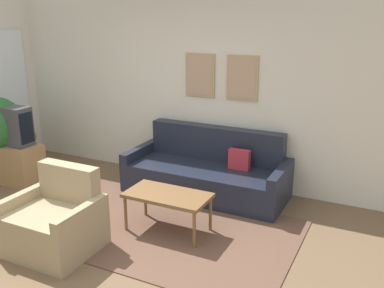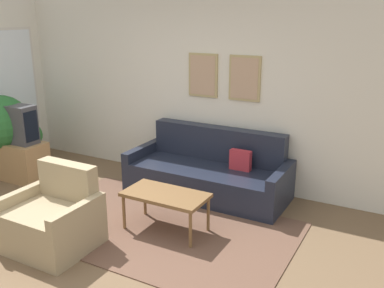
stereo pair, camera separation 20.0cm
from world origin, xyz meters
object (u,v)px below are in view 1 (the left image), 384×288
at_px(couch, 208,173).
at_px(coffee_table, 168,197).
at_px(armchair, 55,223).
at_px(tv, 10,126).

height_order(couch, coffee_table, couch).
bearing_deg(coffee_table, armchair, -135.66).
bearing_deg(armchair, coffee_table, 23.62).
xyz_separation_m(couch, coffee_table, (0.04, -1.19, 0.12)).
distance_m(couch, tv, 2.89).
bearing_deg(tv, coffee_table, -6.81).
distance_m(coffee_table, tv, 2.80).
height_order(coffee_table, tv, tv).
relative_size(coffee_table, tv, 1.47).
xyz_separation_m(coffee_table, tv, (-2.74, 0.33, 0.43)).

